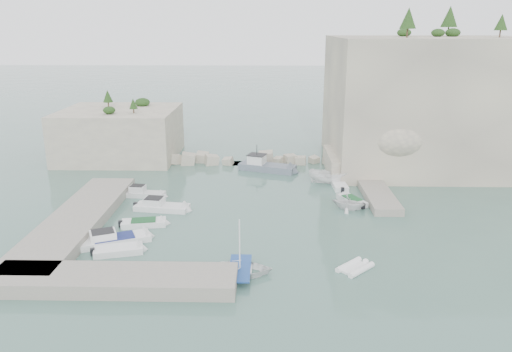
{
  "coord_description": "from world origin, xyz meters",
  "views": [
    {
      "loc": [
        1.16,
        -44.98,
        18.41
      ],
      "look_at": [
        0.0,
        6.0,
        3.0
      ],
      "focal_mm": 35.0,
      "sensor_mm": 36.0,
      "label": 1
    }
  ],
  "objects_px": {
    "motorboat_a": "(144,197)",
    "tender_east_c": "(339,187)",
    "rowboat": "(240,274)",
    "tender_east_a": "(348,209)",
    "tender_east_b": "(352,203)",
    "motorboat_b": "(162,210)",
    "inflatable_dinghy": "(355,269)",
    "motorboat_c": "(144,226)",
    "motorboat_d": "(115,243)",
    "tender_east_d": "(329,183)",
    "motorboat_e": "(119,253)",
    "work_boat": "(267,171)"
  },
  "relations": [
    {
      "from": "motorboat_e",
      "to": "inflatable_dinghy",
      "type": "distance_m",
      "value": 19.62
    },
    {
      "from": "motorboat_a",
      "to": "tender_east_b",
      "type": "distance_m",
      "value": 23.05
    },
    {
      "from": "motorboat_a",
      "to": "motorboat_e",
      "type": "distance_m",
      "value": 14.56
    },
    {
      "from": "motorboat_d",
      "to": "inflatable_dinghy",
      "type": "relative_size",
      "value": 2.13
    },
    {
      "from": "work_boat",
      "to": "motorboat_e",
      "type": "bearing_deg",
      "value": -96.52
    },
    {
      "from": "motorboat_d",
      "to": "motorboat_e",
      "type": "bearing_deg",
      "value": -88.52
    },
    {
      "from": "rowboat",
      "to": "tender_east_d",
      "type": "distance_m",
      "value": 25.22
    },
    {
      "from": "motorboat_a",
      "to": "tender_east_c",
      "type": "bearing_deg",
      "value": 16.89
    },
    {
      "from": "inflatable_dinghy",
      "to": "tender_east_c",
      "type": "xyz_separation_m",
      "value": [
        1.6,
        21.12,
        0.0
      ]
    },
    {
      "from": "motorboat_c",
      "to": "tender_east_d",
      "type": "distance_m",
      "value": 23.78
    },
    {
      "from": "motorboat_c",
      "to": "motorboat_d",
      "type": "distance_m",
      "value": 4.35
    },
    {
      "from": "motorboat_a",
      "to": "tender_east_a",
      "type": "relative_size",
      "value": 1.52
    },
    {
      "from": "tender_east_a",
      "to": "tender_east_b",
      "type": "bearing_deg",
      "value": 3.19
    },
    {
      "from": "inflatable_dinghy",
      "to": "motorboat_b",
      "type": "bearing_deg",
      "value": 99.69
    },
    {
      "from": "motorboat_c",
      "to": "tender_east_b",
      "type": "bearing_deg",
      "value": 8.03
    },
    {
      "from": "motorboat_c",
      "to": "tender_east_b",
      "type": "xyz_separation_m",
      "value": [
        20.99,
        6.91,
        0.0
      ]
    },
    {
      "from": "rowboat",
      "to": "inflatable_dinghy",
      "type": "bearing_deg",
      "value": -83.77
    },
    {
      "from": "motorboat_b",
      "to": "motorboat_d",
      "type": "height_order",
      "value": "same"
    },
    {
      "from": "tender_east_a",
      "to": "motorboat_a",
      "type": "bearing_deg",
      "value": 104.27
    },
    {
      "from": "tender_east_a",
      "to": "work_boat",
      "type": "height_order",
      "value": "work_boat"
    },
    {
      "from": "rowboat",
      "to": "tender_east_c",
      "type": "height_order",
      "value": "rowboat"
    },
    {
      "from": "motorboat_d",
      "to": "tender_east_d",
      "type": "height_order",
      "value": "tender_east_d"
    },
    {
      "from": "inflatable_dinghy",
      "to": "work_boat",
      "type": "bearing_deg",
      "value": 59.38
    },
    {
      "from": "motorboat_d",
      "to": "work_boat",
      "type": "distance_m",
      "value": 26.93
    },
    {
      "from": "tender_east_a",
      "to": "work_boat",
      "type": "xyz_separation_m",
      "value": [
        -8.46,
        14.31,
        0.0
      ]
    },
    {
      "from": "motorboat_d",
      "to": "motorboat_c",
      "type": "bearing_deg",
      "value": 44.15
    },
    {
      "from": "motorboat_c",
      "to": "tender_east_a",
      "type": "relative_size",
      "value": 1.35
    },
    {
      "from": "inflatable_dinghy",
      "to": "tender_east_c",
      "type": "height_order",
      "value": "tender_east_c"
    },
    {
      "from": "motorboat_a",
      "to": "tender_east_c",
      "type": "height_order",
      "value": "motorboat_a"
    },
    {
      "from": "motorboat_e",
      "to": "tender_east_a",
      "type": "xyz_separation_m",
      "value": [
        20.99,
        10.99,
        0.0
      ]
    },
    {
      "from": "motorboat_e",
      "to": "rowboat",
      "type": "distance_m",
      "value": 11.0
    },
    {
      "from": "tender_east_b",
      "to": "tender_east_d",
      "type": "height_order",
      "value": "tender_east_d"
    },
    {
      "from": "tender_east_a",
      "to": "tender_east_d",
      "type": "distance_m",
      "value": 8.91
    },
    {
      "from": "motorboat_b",
      "to": "tender_east_b",
      "type": "height_order",
      "value": "motorboat_b"
    },
    {
      "from": "rowboat",
      "to": "tender_east_c",
      "type": "relative_size",
      "value": 1.04
    },
    {
      "from": "tender_east_b",
      "to": "tender_east_d",
      "type": "relative_size",
      "value": 0.86
    },
    {
      "from": "motorboat_b",
      "to": "work_boat",
      "type": "distance_m",
      "value": 18.55
    },
    {
      "from": "tender_east_b",
      "to": "motorboat_a",
      "type": "bearing_deg",
      "value": 61.48
    },
    {
      "from": "tender_east_a",
      "to": "tender_east_c",
      "type": "xyz_separation_m",
      "value": [
        0.08,
        7.61,
        0.0
      ]
    },
    {
      "from": "tender_east_c",
      "to": "tender_east_d",
      "type": "height_order",
      "value": "tender_east_d"
    },
    {
      "from": "tender_east_a",
      "to": "tender_east_d",
      "type": "xyz_separation_m",
      "value": [
        -0.95,
        8.86,
        0.0
      ]
    },
    {
      "from": "tender_east_a",
      "to": "rowboat",
      "type": "bearing_deg",
      "value": 167.1
    },
    {
      "from": "motorboat_e",
      "to": "tender_east_b",
      "type": "xyz_separation_m",
      "value": [
        21.69,
        12.92,
        0.0
      ]
    },
    {
      "from": "rowboat",
      "to": "tender_east_b",
      "type": "height_order",
      "value": "rowboat"
    },
    {
      "from": "motorboat_b",
      "to": "work_boat",
      "type": "xyz_separation_m",
      "value": [
        10.95,
        14.97,
        0.0
      ]
    },
    {
      "from": "motorboat_c",
      "to": "work_boat",
      "type": "xyz_separation_m",
      "value": [
        11.83,
        19.29,
        0.0
      ]
    },
    {
      "from": "tender_east_b",
      "to": "motorboat_d",
      "type": "bearing_deg",
      "value": 91.21
    },
    {
      "from": "rowboat",
      "to": "tender_east_c",
      "type": "xyz_separation_m",
      "value": [
        10.63,
        22.06,
        0.0
      ]
    },
    {
      "from": "motorboat_a",
      "to": "motorboat_c",
      "type": "bearing_deg",
      "value": -70.18
    },
    {
      "from": "rowboat",
      "to": "tender_east_b",
      "type": "xyz_separation_m",
      "value": [
        11.25,
        16.38,
        0.0
      ]
    }
  ]
}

